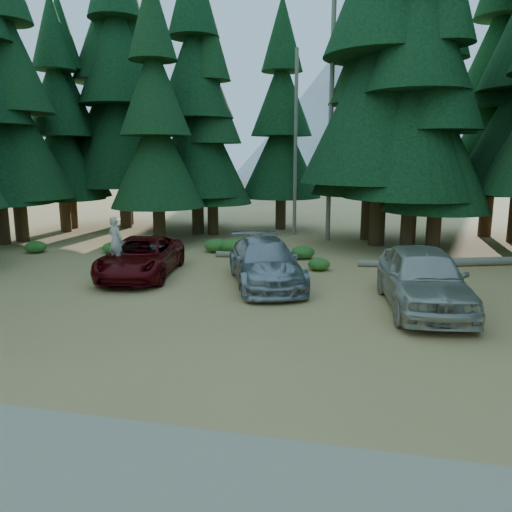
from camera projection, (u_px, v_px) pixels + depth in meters
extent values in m
plane|color=#B0814A|center=(249.00, 330.00, 12.71)|extent=(160.00, 160.00, 0.00)
cube|color=tan|center=(134.00, 496.00, 6.49)|extent=(26.00, 3.50, 0.01)
cylinder|color=gray|center=(331.00, 123.00, 25.24)|extent=(0.24, 0.24, 12.00)
cylinder|color=gray|center=(296.00, 144.00, 27.30)|extent=(0.20, 0.20, 10.00)
cone|color=#93959B|center=(357.00, 103.00, 91.29)|extent=(44.00, 44.00, 28.00)
cone|color=#93959B|center=(318.00, 129.00, 103.36)|extent=(36.00, 36.00, 20.00)
imported|color=#52070A|center=(141.00, 257.00, 18.37)|extent=(3.18, 5.46, 1.43)
imported|color=#989AA0|center=(265.00, 262.00, 17.17)|extent=(3.93, 5.74, 1.54)
imported|color=#B8B2A3|center=(423.00, 278.00, 14.38)|extent=(2.76, 5.56, 1.82)
imported|color=beige|center=(116.00, 241.00, 17.28)|extent=(0.73, 0.59, 1.71)
cylinder|color=white|center=(115.00, 219.00, 17.18)|extent=(0.36, 0.36, 0.04)
cylinder|color=gray|center=(256.00, 256.00, 21.61)|extent=(3.61, 0.28, 0.26)
cylinder|color=gray|center=(399.00, 264.00, 19.86)|extent=(3.24, 0.54, 0.27)
cylinder|color=gray|center=(488.00, 261.00, 20.24)|extent=(5.17, 2.09, 0.34)
ellipsoid|color=#1F5F1C|center=(112.00, 248.00, 22.84)|extent=(0.90, 0.90, 0.50)
ellipsoid|color=#1F5F1C|center=(216.00, 245.00, 23.07)|extent=(1.12, 1.12, 0.62)
ellipsoid|color=#1F5F1C|center=(234.00, 246.00, 22.74)|extent=(1.24, 1.24, 0.68)
ellipsoid|color=#1F5F1C|center=(303.00, 252.00, 21.59)|extent=(1.01, 1.01, 0.55)
ellipsoid|color=#1F5F1C|center=(319.00, 264.00, 19.38)|extent=(0.87, 0.87, 0.48)
ellipsoid|color=#1F5F1C|center=(419.00, 257.00, 20.48)|extent=(1.12, 1.12, 0.62)
ellipsoid|color=#1F5F1C|center=(35.00, 247.00, 22.93)|extent=(0.97, 0.97, 0.54)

